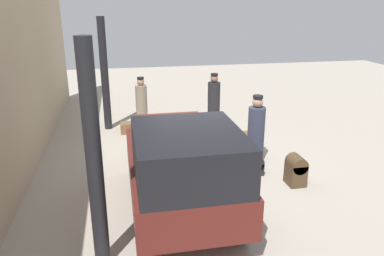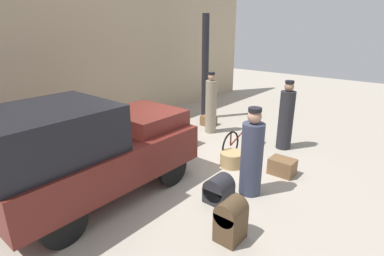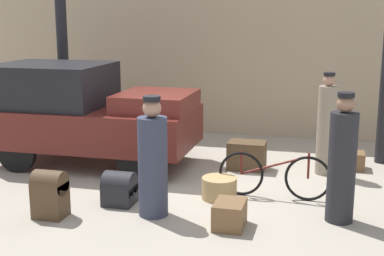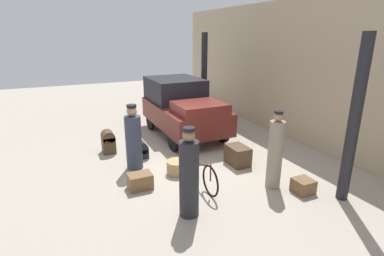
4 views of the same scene
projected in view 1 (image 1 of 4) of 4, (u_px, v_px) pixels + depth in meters
ground_plane at (201, 166)px, 9.32m from camera, size 30.00×30.00×0.00m
station_building_facade at (13, 84)px, 7.84m from camera, size 16.00×0.15×4.50m
canopy_pillar_left at (94, 161)px, 5.32m from camera, size 0.24×0.24×3.48m
canopy_pillar_right at (105, 75)px, 11.53m from camera, size 0.24×0.24×3.48m
truck at (182, 165)px, 6.93m from camera, size 3.76×1.90×1.90m
bicycle at (198, 130)px, 10.77m from camera, size 1.75×0.04×0.76m
wicker_basket at (213, 146)px, 10.12m from camera, size 0.55×0.55×0.34m
conductor_in_dark_uniform at (256, 132)px, 9.36m from camera, size 0.42×0.42×1.73m
porter_carrying_trunk at (142, 110)px, 11.03m from camera, size 0.34×0.34×1.83m
porter_standing_middle at (214, 105)px, 11.67m from camera, size 0.38×0.38×1.81m
suitcase_black_upright at (246, 139)px, 10.65m from camera, size 0.40×0.54×0.36m
trunk_large_brown at (149, 146)px, 9.93m from camera, size 0.69×0.48×0.52m
trunk_umber_medium at (252, 164)px, 8.89m from camera, size 0.45×0.44×0.51m
suitcase_small_leather at (296, 170)px, 8.29m from camera, size 0.44×0.37×0.69m
suitcase_tan_flat at (127, 128)px, 11.64m from camera, size 0.42×0.42×0.32m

